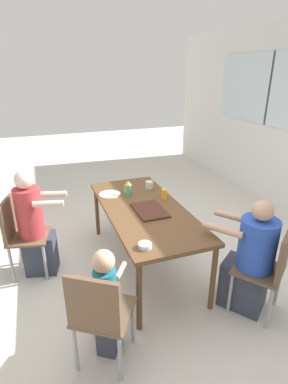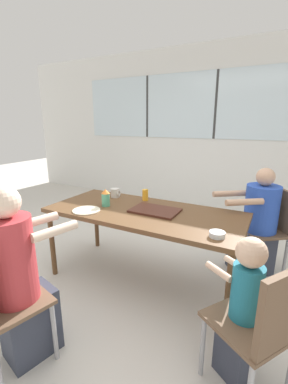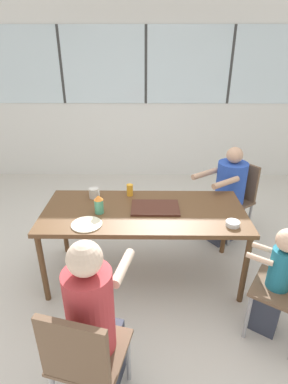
# 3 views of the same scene
# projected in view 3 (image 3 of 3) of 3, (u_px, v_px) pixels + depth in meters

# --- Properties ---
(ground_plane) EXTENTS (16.00, 16.00, 0.00)m
(ground_plane) POSITION_uv_depth(u_px,v_px,m) (144.00, 273.00, 3.01)
(ground_plane) COLOR beige
(wall_back_with_windows) EXTENTS (8.40, 0.08, 2.80)m
(wall_back_with_windows) POSITION_uv_depth(u_px,v_px,m) (146.00, 91.00, 4.76)
(wall_back_with_windows) COLOR silver
(wall_back_with_windows) RESTS_ON ground_plane
(dining_table) EXTENTS (1.82, 0.81, 0.73)m
(dining_table) POSITION_uv_depth(u_px,v_px,m) (144.00, 215.00, 2.72)
(dining_table) COLOR brown
(dining_table) RESTS_ON ground_plane
(chair_for_woman_green_shirt) EXTENTS (0.48, 0.48, 0.88)m
(chair_for_woman_green_shirt) POSITION_uv_depth(u_px,v_px,m) (83.00, 356.00, 1.63)
(chair_for_woman_green_shirt) COLOR brown
(chair_for_woman_green_shirt) RESTS_ON ground_plane
(chair_for_man_blue_shirt) EXTENTS (0.56, 0.56, 0.88)m
(chair_for_man_blue_shirt) POSITION_uv_depth(u_px,v_px,m) (237.00, 193.00, 3.48)
(chair_for_man_blue_shirt) COLOR brown
(chair_for_man_blue_shirt) RESTS_ON ground_plane
(person_woman_green_shirt) EXTENTS (0.38, 0.54, 1.18)m
(person_woman_green_shirt) POSITION_uv_depth(u_px,v_px,m) (95.00, 329.00, 1.76)
(person_woman_green_shirt) COLOR #333847
(person_woman_green_shirt) RESTS_ON ground_plane
(person_man_blue_shirt) EXTENTS (0.66, 0.61, 1.10)m
(person_man_blue_shirt) POSITION_uv_depth(u_px,v_px,m) (227.00, 199.00, 3.40)
(person_man_blue_shirt) COLOR #333847
(person_man_blue_shirt) RESTS_ON ground_plane
(person_toddler) EXTENTS (0.35, 0.31, 0.94)m
(person_toddler) POSITION_uv_depth(u_px,v_px,m) (274.00, 284.00, 2.22)
(person_toddler) COLOR #333847
(person_toddler) RESTS_ON ground_plane
(food_tray_dark) EXTENTS (0.43, 0.29, 0.02)m
(food_tray_dark) POSITION_uv_depth(u_px,v_px,m) (155.00, 208.00, 2.72)
(food_tray_dark) COLOR #472319
(food_tray_dark) RESTS_ON dining_table
(coffee_mug) EXTENTS (0.10, 0.09, 0.10)m
(coffee_mug) POSITION_uv_depth(u_px,v_px,m) (94.00, 193.00, 2.90)
(coffee_mug) COLOR beige
(coffee_mug) RESTS_ON dining_table
(sippy_cup) EXTENTS (0.08, 0.08, 0.17)m
(sippy_cup) POSITION_uv_depth(u_px,v_px,m) (99.00, 204.00, 2.62)
(sippy_cup) COLOR #4CA57F
(sippy_cup) RESTS_ON dining_table
(juice_glass) EXTENTS (0.06, 0.06, 0.12)m
(juice_glass) POSITION_uv_depth(u_px,v_px,m) (130.00, 190.00, 2.94)
(juice_glass) COLOR gold
(juice_glass) RESTS_ON dining_table
(bowl_white_shallow) EXTENTS (0.11, 0.11, 0.04)m
(bowl_white_shallow) POSITION_uv_depth(u_px,v_px,m) (233.00, 224.00, 2.45)
(bowl_white_shallow) COLOR silver
(bowl_white_shallow) RESTS_ON dining_table
(plate_tortillas) EXTENTS (0.26, 0.26, 0.01)m
(plate_tortillas) POSITION_uv_depth(u_px,v_px,m) (87.00, 224.00, 2.47)
(plate_tortillas) COLOR beige
(plate_tortillas) RESTS_ON dining_table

